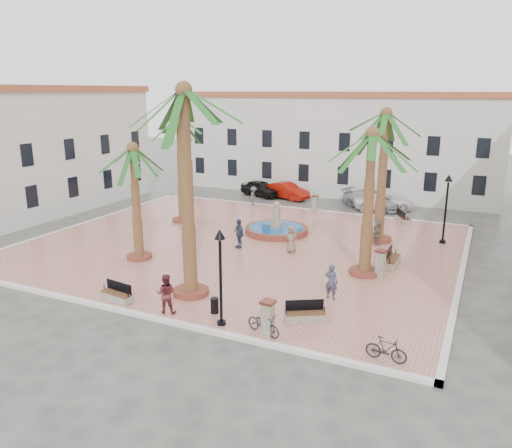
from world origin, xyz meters
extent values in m
plane|color=#56544F|center=(0.00, 0.00, 0.00)|extent=(120.00, 120.00, 0.00)
cube|color=tan|center=(0.00, 0.00, 0.07)|extent=(26.00, 22.00, 0.15)
cube|color=silver|center=(0.00, 11.00, 0.08)|extent=(26.30, 0.30, 0.16)
cube|color=silver|center=(0.00, -11.00, 0.08)|extent=(26.30, 0.30, 0.16)
cube|color=silver|center=(13.00, 0.00, 0.08)|extent=(0.30, 22.30, 0.16)
cube|color=silver|center=(-13.00, 0.00, 0.08)|extent=(0.30, 22.30, 0.16)
cube|color=silver|center=(0.00, 20.00, 4.50)|extent=(30.00, 7.00, 9.00)
cube|color=#AD5332|center=(0.00, 20.00, 9.25)|extent=(30.40, 7.40, 0.50)
cube|color=black|center=(-13.12, 16.52, 2.20)|extent=(1.00, 0.12, 1.60)
cube|color=black|center=(-9.38, 16.52, 2.20)|extent=(1.00, 0.12, 1.60)
cube|color=black|center=(-5.62, 16.52, 2.20)|extent=(1.00, 0.12, 1.60)
cube|color=black|center=(-1.88, 16.52, 2.20)|extent=(1.00, 0.12, 1.60)
cube|color=black|center=(1.88, 16.52, 2.20)|extent=(1.00, 0.12, 1.60)
cube|color=black|center=(5.62, 16.52, 2.20)|extent=(1.00, 0.12, 1.60)
cube|color=black|center=(9.38, 16.52, 2.20)|extent=(1.00, 0.12, 1.60)
cube|color=black|center=(13.12, 16.52, 2.20)|extent=(1.00, 0.12, 1.60)
cube|color=black|center=(-13.12, 16.52, 5.20)|extent=(1.00, 0.12, 1.60)
cube|color=black|center=(-9.38, 16.52, 5.20)|extent=(1.00, 0.12, 1.60)
cube|color=black|center=(-5.62, 16.52, 5.20)|extent=(1.00, 0.12, 1.60)
cube|color=black|center=(-1.88, 16.52, 5.20)|extent=(1.00, 0.12, 1.60)
cube|color=black|center=(1.88, 16.52, 5.20)|extent=(1.00, 0.12, 1.60)
cube|color=black|center=(5.62, 16.52, 5.20)|extent=(1.00, 0.12, 1.60)
cube|color=black|center=(9.38, 16.52, 5.20)|extent=(1.00, 0.12, 1.60)
cube|color=black|center=(13.12, 16.52, 5.20)|extent=(1.00, 0.12, 1.60)
cube|color=silver|center=(-19.00, 0.00, 4.75)|extent=(6.00, 24.00, 9.50)
cube|color=#AD5332|center=(-19.00, 0.00, 9.75)|extent=(6.40, 24.40, 0.50)
cube|color=black|center=(-16.02, -2.00, 2.20)|extent=(0.12, 1.00, 1.60)
cube|color=black|center=(-16.02, 2.00, 2.20)|extent=(0.12, 1.00, 1.60)
cube|color=black|center=(-16.02, 6.00, 2.20)|extent=(0.12, 1.00, 1.60)
cube|color=black|center=(-16.02, 10.00, 2.20)|extent=(0.12, 1.00, 1.60)
cube|color=black|center=(-16.02, -2.00, 5.20)|extent=(0.12, 1.00, 1.60)
cube|color=black|center=(-16.02, 2.00, 5.20)|extent=(0.12, 1.00, 1.60)
cube|color=black|center=(-16.02, 6.00, 5.20)|extent=(0.12, 1.00, 1.60)
cube|color=black|center=(-16.02, 10.00, 5.20)|extent=(0.12, 1.00, 1.60)
cylinder|color=brown|center=(0.98, 3.33, 0.35)|extent=(4.30, 4.30, 0.41)
cylinder|color=#194C8C|center=(0.98, 3.33, 0.54)|extent=(3.78, 3.78, 0.06)
cylinder|color=gray|center=(0.98, 3.33, 0.56)|extent=(0.92, 0.92, 0.82)
cylinder|color=gray|center=(0.98, 3.33, 1.38)|extent=(0.61, 0.61, 1.23)
sphere|color=gray|center=(0.98, 3.33, 2.14)|extent=(0.45, 0.45, 0.45)
cylinder|color=brown|center=(-6.60, 3.27, 0.27)|extent=(1.54, 1.54, 0.23)
cylinder|color=brown|center=(-6.60, 3.27, 4.10)|extent=(0.50, 0.50, 7.43)
sphere|color=brown|center=(-6.60, 3.27, 7.82)|extent=(0.68, 0.68, 0.68)
cylinder|color=brown|center=(-4.18, -4.97, 0.26)|extent=(1.47, 1.47, 0.22)
cylinder|color=brown|center=(-4.18, -4.97, 3.47)|extent=(0.48, 0.48, 6.20)
sphere|color=brown|center=(-4.18, -4.97, 6.57)|extent=(0.64, 0.64, 0.64)
cylinder|color=brown|center=(1.41, -8.19, 0.28)|extent=(1.72, 1.72, 0.26)
cylinder|color=brown|center=(1.41, -8.19, 5.03)|extent=(0.56, 0.56, 9.25)
sphere|color=brown|center=(1.41, -8.19, 9.66)|extent=(0.75, 0.75, 0.75)
cylinder|color=brown|center=(8.30, -1.93, 0.27)|extent=(1.64, 1.64, 0.25)
cylinder|color=brown|center=(8.30, -1.93, 3.98)|extent=(0.53, 0.53, 7.17)
sphere|color=brown|center=(8.30, -1.93, 7.57)|extent=(0.72, 0.72, 0.72)
cylinder|color=brown|center=(7.68, 4.50, 0.28)|extent=(1.70, 1.70, 0.26)
cylinder|color=brown|center=(7.68, 4.50, 4.35)|extent=(0.55, 0.55, 7.88)
sphere|color=brown|center=(7.68, 4.50, 8.29)|extent=(0.74, 0.74, 0.74)
cube|color=gray|center=(-1.26, -10.40, 0.34)|extent=(1.75, 0.74, 0.38)
cube|color=#56351E|center=(-1.26, -10.40, 0.55)|extent=(1.65, 0.68, 0.06)
cube|color=black|center=(-1.24, -10.20, 0.81)|extent=(1.59, 0.26, 0.47)
cylinder|color=black|center=(-2.05, -10.29, 0.67)|extent=(0.05, 0.05, 0.28)
cylinder|color=black|center=(-0.47, -10.51, 0.67)|extent=(0.05, 0.05, 0.28)
cube|color=gray|center=(7.39, -8.69, 0.34)|extent=(1.78, 1.34, 0.39)
cube|color=#56351E|center=(7.39, -8.69, 0.57)|extent=(1.67, 1.25, 0.06)
cube|color=black|center=(7.29, -8.50, 0.83)|extent=(1.45, 0.87, 0.48)
cylinder|color=black|center=(6.68, -9.10, 0.68)|extent=(0.05, 0.05, 0.29)
cylinder|color=black|center=(8.11, -8.27, 0.68)|extent=(0.05, 0.05, 0.29)
cube|color=gray|center=(9.42, -0.08, 0.36)|extent=(0.60, 1.93, 0.43)
cube|color=#56351E|center=(9.42, -0.08, 0.61)|extent=(0.55, 1.82, 0.06)
cube|color=black|center=(9.19, -0.08, 0.90)|extent=(0.07, 1.82, 0.53)
cylinder|color=black|center=(9.42, -0.99, 0.74)|extent=(0.05, 0.05, 0.32)
cylinder|color=black|center=(9.43, 0.83, 0.74)|extent=(0.05, 0.05, 0.32)
cube|color=gray|center=(8.40, 9.85, 0.35)|extent=(1.39, 1.89, 0.41)
cube|color=#56351E|center=(8.40, 9.85, 0.59)|extent=(1.29, 1.77, 0.06)
cube|color=black|center=(8.20, 9.74, 0.87)|extent=(0.89, 1.55, 0.51)
cylinder|color=black|center=(8.82, 9.09, 0.71)|extent=(0.05, 0.05, 0.31)
cylinder|color=black|center=(7.98, 10.61, 0.71)|extent=(0.05, 0.05, 0.31)
cylinder|color=black|center=(4.31, -10.40, 0.23)|extent=(0.37, 0.37, 0.16)
cylinder|color=black|center=(4.31, -10.40, 2.10)|extent=(0.12, 0.12, 3.69)
cone|color=black|center=(4.31, -10.40, 4.10)|extent=(0.45, 0.45, 0.41)
sphere|color=beige|center=(4.31, -10.40, 3.95)|extent=(0.25, 0.25, 0.25)
cylinder|color=black|center=(11.52, 5.78, 0.24)|extent=(0.40, 0.40, 0.18)
cylinder|color=black|center=(11.52, 5.78, 2.24)|extent=(0.13, 0.13, 3.95)
cone|color=black|center=(11.52, 5.78, 4.38)|extent=(0.48, 0.48, 0.44)
sphere|color=beige|center=(11.52, 5.78, 4.21)|extent=(0.26, 0.26, 0.26)
cube|color=gray|center=(6.43, -10.40, 0.83)|extent=(0.45, 0.45, 1.36)
cube|color=brown|center=(6.43, -10.40, 1.56)|extent=(0.57, 0.57, 0.10)
cube|color=gray|center=(1.35, 10.40, 0.77)|extent=(0.41, 0.41, 1.24)
cube|color=brown|center=(1.35, 10.40, 1.44)|extent=(0.51, 0.51, 0.10)
cube|color=gray|center=(9.16, -2.08, 0.85)|extent=(0.48, 0.48, 1.40)
cube|color=brown|center=(9.16, -2.08, 1.60)|extent=(0.60, 0.60, 0.11)
cylinder|color=black|center=(3.48, -9.54, 0.50)|extent=(0.36, 0.36, 0.70)
imported|color=#353B50|center=(7.64, -5.83, 1.00)|extent=(0.66, 0.47, 1.71)
imported|color=black|center=(6.24, -10.40, 0.59)|extent=(1.77, 1.08, 0.88)
imported|color=maroon|center=(1.55, -10.40, 1.04)|extent=(1.05, 0.93, 1.79)
imported|color=black|center=(11.09, -10.40, 0.61)|extent=(1.55, 0.53, 0.91)
imported|color=#836652|center=(3.42, -0.16, 0.96)|extent=(0.82, 0.56, 1.63)
imported|color=#303D55|center=(0.16, -0.70, 1.07)|extent=(1.14, 0.98, 1.83)
imported|color=#48474D|center=(-4.14, 10.40, 0.94)|extent=(0.78, 1.12, 1.59)
imported|color=#716656|center=(7.77, 3.61, 0.98)|extent=(0.69, 1.59, 1.66)
imported|color=black|center=(-5.40, 14.72, 0.74)|extent=(4.65, 3.08, 1.47)
imported|color=#981106|center=(-2.85, 14.69, 0.74)|extent=(4.73, 2.91, 1.47)
imported|color=#A3A3AC|center=(5.12, 14.10, 0.75)|extent=(5.57, 3.56, 1.50)
imported|color=white|center=(6.07, 14.09, 0.69)|extent=(5.43, 3.89, 1.37)
camera|label=1|loc=(13.74, -27.02, 9.64)|focal=35.00mm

